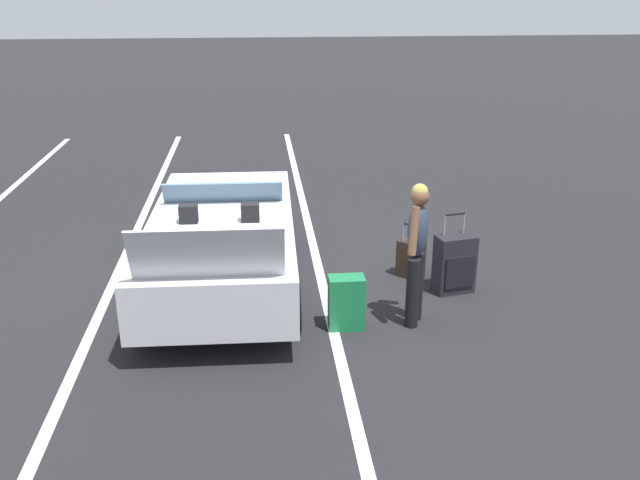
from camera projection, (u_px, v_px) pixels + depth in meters
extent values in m
plane|color=black|center=(225.00, 285.00, 8.75)|extent=(80.00, 80.00, 0.00)
cube|color=silver|center=(322.00, 281.00, 8.86)|extent=(18.00, 0.12, 0.01)
cube|color=silver|center=(110.00, 290.00, 8.62)|extent=(18.00, 0.12, 0.01)
cube|color=silver|center=(222.00, 240.00, 8.52)|extent=(4.14, 1.86, 0.64)
cube|color=silver|center=(229.00, 212.00, 9.90)|extent=(1.35, 1.70, 0.38)
cube|color=slate|center=(223.00, 192.00, 8.83)|extent=(0.22, 1.55, 0.31)
cube|color=black|center=(189.00, 214.00, 8.15)|extent=(0.17, 0.22, 0.22)
cube|color=black|center=(250.00, 212.00, 8.20)|extent=(0.17, 0.22, 0.22)
cube|color=silver|center=(207.00, 255.00, 6.50)|extent=(0.30, 1.50, 0.61)
cylinder|color=black|center=(172.00, 231.00, 9.77)|extent=(0.61, 0.23, 0.60)
cylinder|color=black|center=(285.00, 228.00, 9.88)|extent=(0.61, 0.23, 0.60)
cylinder|color=black|center=(142.00, 311.00, 7.40)|extent=(0.61, 0.23, 0.60)
cylinder|color=black|center=(290.00, 306.00, 7.51)|extent=(0.61, 0.23, 0.60)
cube|color=black|center=(454.00, 264.00, 8.46)|extent=(0.37, 0.53, 0.74)
cube|color=black|center=(460.00, 272.00, 8.34)|extent=(0.10, 0.38, 0.41)
cylinder|color=gray|center=(464.00, 223.00, 8.38)|extent=(0.02, 0.02, 0.26)
cylinder|color=gray|center=(445.00, 225.00, 8.31)|extent=(0.02, 0.02, 0.26)
cylinder|color=black|center=(455.00, 214.00, 8.30)|extent=(0.08, 0.26, 0.03)
sphere|color=black|center=(460.00, 284.00, 8.72)|extent=(0.04, 0.04, 0.04)
sphere|color=black|center=(437.00, 287.00, 8.63)|extent=(0.04, 0.04, 0.04)
cube|color=#19723F|center=(346.00, 303.00, 7.57)|extent=(0.24, 0.40, 0.62)
sphere|color=black|center=(335.00, 330.00, 7.58)|extent=(0.04, 0.04, 0.04)
sphere|color=black|center=(359.00, 329.00, 7.61)|extent=(0.04, 0.04, 0.04)
cube|color=#2D2319|center=(411.00, 259.00, 8.91)|extent=(0.38, 0.39, 0.50)
cylinder|color=gray|center=(404.00, 232.00, 8.79)|extent=(0.03, 0.03, 0.24)
cylinder|color=gray|center=(416.00, 235.00, 8.68)|extent=(0.03, 0.03, 0.24)
cylinder|color=black|center=(411.00, 225.00, 8.69)|extent=(0.15, 0.16, 0.03)
sphere|color=black|center=(399.00, 275.00, 9.00)|extent=(0.04, 0.04, 0.04)
sphere|color=black|center=(415.00, 279.00, 8.87)|extent=(0.04, 0.04, 0.04)
cylinder|color=black|center=(413.00, 293.00, 7.57)|extent=(0.20, 0.20, 0.82)
cylinder|color=black|center=(416.00, 286.00, 7.75)|extent=(0.20, 0.20, 0.82)
ellipsoid|color=#2D384C|center=(418.00, 231.00, 7.41)|extent=(0.38, 0.34, 0.60)
sphere|color=brown|center=(420.00, 196.00, 7.26)|extent=(0.21, 0.21, 0.21)
sphere|color=tan|center=(420.00, 192.00, 7.25)|extent=(0.18, 0.18, 0.18)
cylinder|color=brown|center=(414.00, 231.00, 7.20)|extent=(0.21, 0.16, 0.53)
cylinder|color=brown|center=(422.00, 219.00, 7.56)|extent=(0.21, 0.16, 0.53)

